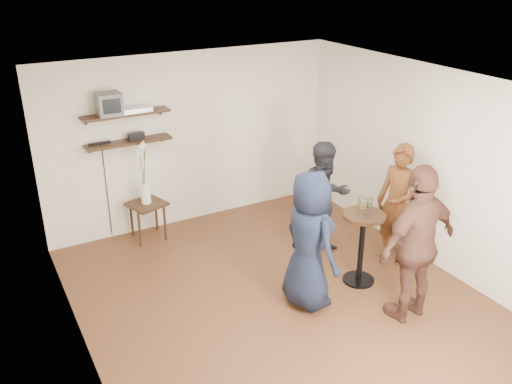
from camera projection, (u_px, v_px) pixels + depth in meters
room at (279, 200)px, 6.10m from camera, size 4.58×5.08×2.68m
shelf_upper at (126, 114)px, 7.33m from camera, size 1.20×0.25×0.04m
shelf_lower at (128, 142)px, 7.50m from camera, size 1.20×0.25×0.04m
crt_monitor at (109, 104)px, 7.17m from camera, size 0.32×0.30×0.30m
dvd_deck at (136, 109)px, 7.38m from camera, size 0.40×0.24×0.06m
radio at (136, 136)px, 7.52m from camera, size 0.22×0.10×0.10m
power_strip at (100, 143)px, 7.35m from camera, size 0.30×0.05×0.03m
side_table at (147, 209)px, 7.80m from camera, size 0.59×0.59×0.57m
vase_lilies at (145, 183)px, 7.64m from camera, size 0.19×0.20×0.97m
drinks_table at (362, 239)px, 6.69m from camera, size 0.52×0.52×0.95m
wine_glass_fl at (363, 205)px, 6.43m from camera, size 0.07×0.07×0.22m
wine_glass_fr at (370, 203)px, 6.51m from camera, size 0.07×0.07×0.21m
wine_glass_bl at (361, 202)px, 6.55m from camera, size 0.07×0.07×0.20m
wine_glass_br at (366, 204)px, 6.52m from camera, size 0.06×0.06×0.19m
person_plaid at (398, 204)px, 7.13m from camera, size 0.55×0.68×1.64m
person_dark at (325, 199)px, 7.30m from camera, size 0.80×0.63×1.61m
person_navy at (309, 240)px, 6.18m from camera, size 0.59×0.86×1.68m
person_brown at (417, 244)px, 5.92m from camera, size 1.12×0.52×1.86m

